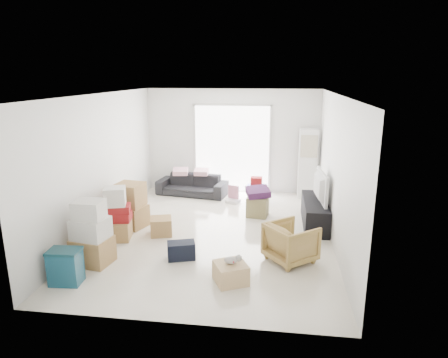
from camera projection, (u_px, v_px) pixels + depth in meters
name	position (u px, v px, depth m)	size (l,w,h in m)	color
room_shell	(214.00, 167.00, 7.58)	(4.98, 6.48, 3.18)	white
sliding_door	(232.00, 145.00, 10.46)	(2.10, 0.04, 2.33)	white
ac_tower	(308.00, 164.00, 9.99)	(0.45, 0.30, 1.75)	white
tv_console	(315.00, 213.00, 8.29)	(0.48, 1.59, 0.53)	black
television	(316.00, 197.00, 8.20)	(1.07, 0.62, 0.14)	black
sofa	(192.00, 182.00, 10.36)	(1.80, 0.53, 0.70)	black
pillow_left	(180.00, 166.00, 10.30)	(0.34, 0.27, 0.11)	#DDA1B0
pillow_right	(201.00, 166.00, 10.26)	(0.31, 0.25, 0.11)	#DDA1B0
armchair	(291.00, 241.00, 6.66)	(0.71, 0.66, 0.73)	#AE884D
storage_bins	(66.00, 267.00, 5.96)	(0.49, 0.36, 0.54)	navy
box_stack_a	(91.00, 236.00, 6.54)	(0.67, 0.59, 1.09)	tan
box_stack_b	(116.00, 217.00, 7.55)	(0.60, 0.58, 1.02)	tan
box_stack_c	(130.00, 206.00, 8.17)	(0.74, 0.68, 0.91)	tan
loose_box	(161.00, 226.00, 7.81)	(0.41, 0.41, 0.34)	tan
duffel_bag	(181.00, 250.00, 6.79)	(0.46, 0.28, 0.30)	black
ottoman	(258.00, 206.00, 8.84)	(0.44, 0.44, 0.44)	#8C8751
blanket	(258.00, 194.00, 8.76)	(0.49, 0.49, 0.14)	#512153
kids_table	(256.00, 184.00, 9.86)	(0.46, 0.46, 0.60)	#131DC7
toy_walker	(233.00, 198.00, 9.80)	(0.38, 0.36, 0.41)	silver
wood_crate	(231.00, 273.00, 6.02)	(0.46, 0.46, 0.30)	#E3B483
plush_bunny	(233.00, 260.00, 5.97)	(0.27, 0.15, 0.14)	#B2ADA8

